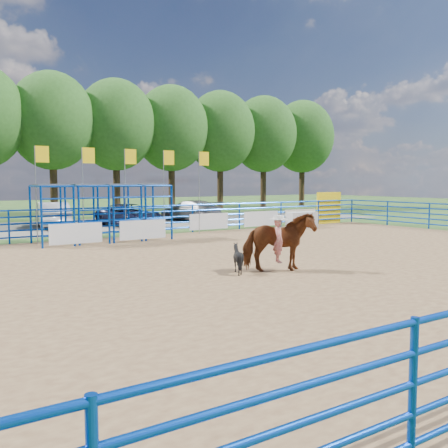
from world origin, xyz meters
The scene contains 12 objects.
ground centered at (0.00, 0.00, 0.00)m, with size 120.00×120.00×0.00m, color #3E6126.
arena_dirt centered at (0.00, 0.00, 0.01)m, with size 30.00×20.00×0.02m, color #937049.
gravel_strip centered at (0.00, 17.00, 0.01)m, with size 40.00×10.00×0.01m, color slate.
announcer_table centered at (9.56, 8.80, 0.47)m, with size 1.70×0.79×0.91m, color silver.
horse_and_rider centered at (-0.44, -1.28, 0.96)m, with size 2.31×1.70×2.34m.
calf centered at (-1.62, -0.84, 0.45)m, with size 0.70×0.79×0.87m, color black.
car_b centered at (-2.46, 16.84, 0.75)m, with size 1.57×4.49×1.48m, color #989AA0.
car_c centered at (1.63, 15.24, 0.68)m, with size 2.21×4.79×1.33m, color black.
car_d centered at (6.77, 16.98, 0.70)m, with size 1.94×4.77×1.38m, color #505053.
perimeter_fence centered at (0.00, 0.00, 0.75)m, with size 30.10×20.10×1.50m.
chute_assembly centered at (-1.90, 8.84, 1.26)m, with size 19.32×2.41×4.20m.
treeline centered at (0.00, 26.00, 7.53)m, with size 56.40×6.40×11.24m.
Camera 1 is at (-9.88, -12.77, 2.74)m, focal length 40.00 mm.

